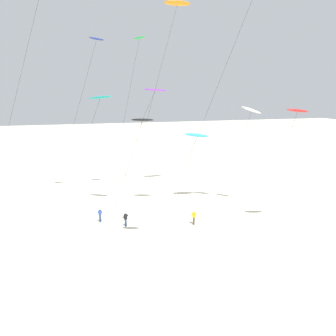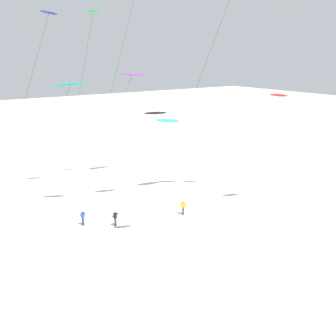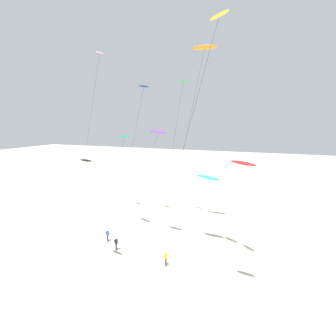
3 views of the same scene
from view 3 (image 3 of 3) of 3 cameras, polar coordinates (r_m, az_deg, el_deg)
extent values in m
plane|color=beige|center=(35.31, -7.01, -18.97)|extent=(260.00, 260.00, 0.00)
ellipsoid|color=navy|center=(49.00, -4.35, 14.35)|extent=(1.96, 0.93, 0.67)
cylinder|color=#262626|center=(52.26, -6.67, 2.32)|extent=(6.85, 3.48, 21.05)
ellipsoid|color=white|center=(34.45, 13.99, 1.99)|extent=(2.22, 2.03, 1.19)
cylinder|color=#262626|center=(36.52, 11.85, -7.63)|extent=(2.48, 1.27, 12.39)
ellipsoid|color=orange|center=(43.77, 6.52, 20.61)|extent=(3.47, 1.36, 0.71)
cylinder|color=#262626|center=(45.57, 2.94, 4.05)|extent=(6.44, 3.27, 25.23)
ellipsoid|color=yellow|center=(31.65, 9.13, 25.36)|extent=(2.51, 2.07, 0.52)
cylinder|color=#262626|center=(33.89, 2.48, 2.52)|extent=(8.53, 4.33, 25.41)
ellipsoid|color=purple|center=(39.50, -1.76, 6.46)|extent=(2.86, 1.39, 0.48)
cylinder|color=#262626|center=(43.25, -4.61, -3.29)|extent=(6.29, 3.20, 14.71)
ellipsoid|color=black|center=(33.14, -14.44, 1.32)|extent=(1.99, 1.15, 0.24)
cylinder|color=#262626|center=(36.27, -15.49, -8.06)|extent=(3.72, 1.90, 12.19)
ellipsoid|color=pink|center=(50.56, -12.12, 19.51)|extent=(2.04, 1.20, 0.86)
cylinder|color=#262626|center=(54.35, -14.23, 4.90)|extent=(9.19, 4.66, 25.84)
ellipsoid|color=red|center=(27.16, 13.32, 0.84)|extent=(2.34, 1.08, 0.51)
cylinder|color=#262626|center=(29.61, 10.52, -11.28)|extent=(2.68, 1.37, 12.67)
ellipsoid|color=green|center=(47.89, 2.72, 15.16)|extent=(1.72, 1.56, 0.51)
cylinder|color=#262626|center=(49.80, 0.67, 2.38)|extent=(4.50, 2.29, 21.61)
ellipsoid|color=#33BFE0|center=(40.04, 7.21, -1.70)|extent=(3.33, 1.38, 0.86)
cylinder|color=#262626|center=(42.02, 5.75, -7.70)|extent=(2.39, 1.22, 8.98)
ellipsoid|color=teal|center=(44.24, -7.80, 5.57)|extent=(2.97, 2.17, 0.65)
cylinder|color=#262626|center=(47.54, -9.44, -2.79)|extent=(5.04, 2.56, 13.86)
cylinder|color=navy|center=(41.79, -9.23, -13.77)|extent=(0.22, 0.22, 0.88)
cube|color=black|center=(41.52, -9.26, -12.84)|extent=(0.39, 0.32, 0.58)
sphere|color=tan|center=(41.37, -9.27, -12.32)|extent=(0.20, 0.20, 0.20)
cylinder|color=black|center=(41.53, -9.57, -12.76)|extent=(0.29, 0.50, 0.39)
cylinder|color=black|center=(41.47, -8.95, -12.78)|extent=(0.29, 0.50, 0.39)
cylinder|color=#4C4738|center=(37.33, -0.41, -16.52)|extent=(0.22, 0.22, 0.88)
cube|color=gold|center=(37.03, -0.41, -15.50)|extent=(0.38, 0.38, 0.58)
sphere|color=beige|center=(36.86, -0.41, -14.94)|extent=(0.20, 0.20, 0.20)
cylinder|color=gold|center=(36.82, -0.28, -15.56)|extent=(0.42, 0.42, 0.39)
cylinder|color=gold|center=(37.19, -0.54, -15.30)|extent=(0.42, 0.42, 0.39)
cylinder|color=navy|center=(44.72, -10.73, -12.26)|extent=(0.22, 0.22, 0.88)
cube|color=#2D4CA5|center=(44.46, -10.76, -11.38)|extent=(0.35, 0.21, 0.58)
sphere|color=beige|center=(44.33, -10.78, -10.89)|extent=(0.20, 0.20, 0.20)
cylinder|color=#2D4CA5|center=(44.57, -11.00, -11.27)|extent=(0.11, 0.51, 0.39)
cylinder|color=#2D4CA5|center=(44.32, -10.53, -11.37)|extent=(0.11, 0.51, 0.39)
camera|label=1|loc=(25.34, -67.54, -1.20)|focal=34.02mm
camera|label=2|loc=(37.75, -69.38, 3.95)|focal=42.67mm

